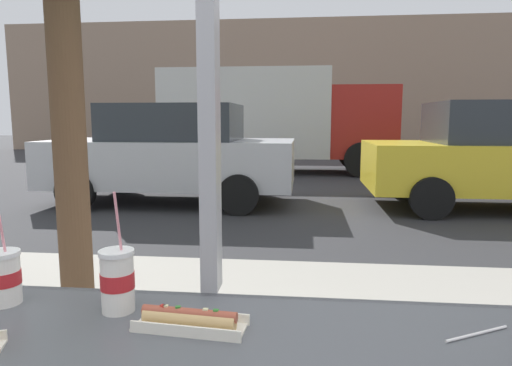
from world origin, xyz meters
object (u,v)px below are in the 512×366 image
(parked_car_silver, at_px, (172,153))
(parked_car_yellow, at_px, (501,155))
(hotdog_tray_near, at_px, (191,320))
(box_truck, at_px, (274,117))
(soda_cup_left, at_px, (117,280))
(soda_cup_right, at_px, (3,277))

(parked_car_silver, bearing_deg, parked_car_yellow, 0.00)
(hotdog_tray_near, height_order, box_truck, box_truck)
(parked_car_yellow, bearing_deg, parked_car_silver, -180.00)
(parked_car_silver, height_order, parked_car_yellow, parked_car_yellow)
(hotdog_tray_near, distance_m, parked_car_yellow, 7.66)
(soda_cup_left, relative_size, parked_car_silver, 0.07)
(soda_cup_right, relative_size, parked_car_silver, 0.07)
(soda_cup_left, distance_m, parked_car_silver, 6.99)
(soda_cup_right, bearing_deg, parked_car_yellow, 59.05)
(parked_car_silver, relative_size, box_truck, 0.68)
(hotdog_tray_near, bearing_deg, parked_car_yellow, 62.91)
(parked_car_yellow, bearing_deg, soda_cup_left, -118.78)
(hotdog_tray_near, xyz_separation_m, box_truck, (-0.60, 11.85, 0.54))
(soda_cup_left, relative_size, soda_cup_right, 1.06)
(box_truck, bearing_deg, soda_cup_left, -88.11)
(hotdog_tray_near, bearing_deg, soda_cup_right, 170.23)
(soda_cup_right, distance_m, parked_car_silver, 6.89)
(hotdog_tray_near, relative_size, parked_car_yellow, 0.06)
(parked_car_yellow, height_order, box_truck, box_truck)
(parked_car_silver, bearing_deg, hotdog_tray_near, -73.20)
(parked_car_silver, xyz_separation_m, parked_car_yellow, (5.54, 0.00, 0.01))
(hotdog_tray_near, height_order, parked_car_silver, parked_car_silver)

